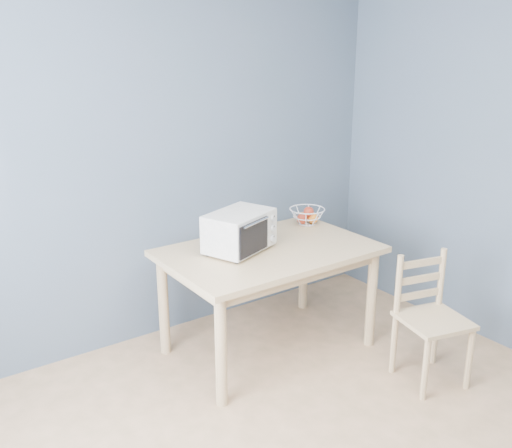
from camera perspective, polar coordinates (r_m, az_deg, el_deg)
room at (r=2.16m, az=13.39°, el=-3.62°), size 4.01×4.51×2.61m
dining_table at (r=3.86m, az=1.33°, el=-3.88°), size 1.40×0.90×0.75m
toaster_oven at (r=3.72m, az=-1.82°, el=-0.74°), size 0.53×0.46×0.27m
fruit_basket at (r=4.33m, az=5.10°, el=0.86°), size 0.27×0.27×0.14m
dining_chair at (r=3.78m, az=16.97°, el=-9.21°), size 0.46×0.46×0.82m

